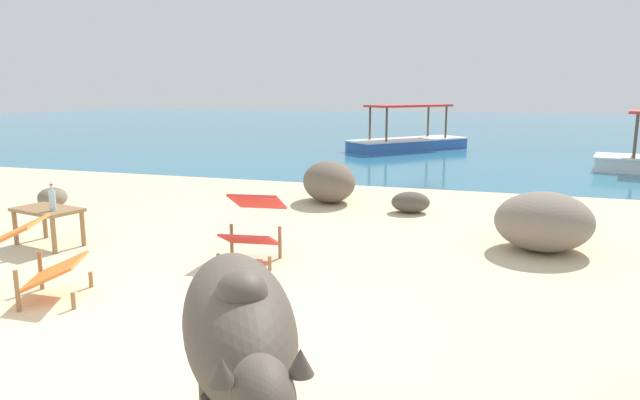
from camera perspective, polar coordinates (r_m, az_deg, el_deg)
sand_beach at (r=4.09m, az=-17.91°, el=-14.87°), size 18.00×14.00×0.04m
water_surface at (r=25.12m, az=12.59°, el=6.76°), size 60.00×36.00×0.03m
cow at (r=2.74m, az=-8.05°, el=-12.41°), size 1.20×1.66×0.98m
low_bench_table at (r=7.05m, az=-25.42°, el=-1.29°), size 0.84×0.60×0.43m
bottle at (r=6.84m, az=-25.03°, el=0.01°), size 0.07×0.07×0.30m
deck_chair_near at (r=5.91m, az=-6.60°, el=-2.20°), size 0.63×0.83×0.68m
deck_chair_far at (r=5.29m, az=-26.55°, el=-4.90°), size 0.92×0.80×0.68m
shore_rock_large at (r=8.20m, az=8.98°, el=-0.22°), size 0.62×0.54×0.29m
shore_rock_medium at (r=8.84m, az=0.90°, el=1.84°), size 1.21×1.32×0.63m
shore_rock_small at (r=6.65m, az=21.32°, el=-1.99°), size 1.46×1.46×0.64m
shore_rock_flat at (r=9.36m, az=-25.02°, el=0.24°), size 0.65×0.68×0.29m
boat_blue at (r=16.82m, az=8.72°, el=5.89°), size 3.30×3.52×1.29m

